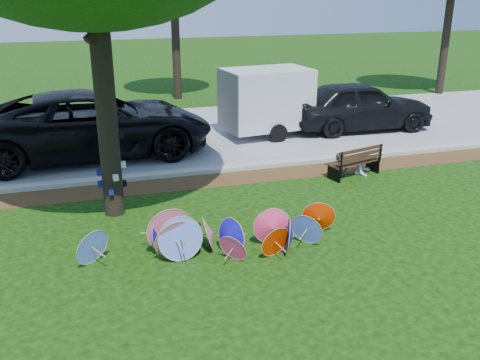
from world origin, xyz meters
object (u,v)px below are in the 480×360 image
at_px(person_left, 341,154).
at_px(park_bench, 353,161).
at_px(cargo_trailer, 267,98).
at_px(parasol_pile, 214,234).
at_px(dark_pickup, 360,106).
at_px(person_right, 364,153).
at_px(black_van, 93,124).

bearing_deg(person_left, park_bench, -10.78).
bearing_deg(cargo_trailer, parasol_pile, -122.65).
xyz_separation_m(dark_pickup, park_bench, (-2.51, -4.35, -0.45)).
relative_size(dark_pickup, park_bench, 3.23).
height_order(parasol_pile, person_right, person_right).
bearing_deg(dark_pickup, black_van, 95.63).
xyz_separation_m(dark_pickup, person_right, (-2.16, -4.30, -0.29)).
distance_m(black_van, dark_pickup, 9.09).
height_order(dark_pickup, person_left, dark_pickup).
xyz_separation_m(black_van, person_left, (6.22, -3.75, -0.35)).
distance_m(park_bench, person_right, 0.39).
bearing_deg(person_right, cargo_trailer, 81.32).
bearing_deg(cargo_trailer, black_van, -179.80).
height_order(parasol_pile, cargo_trailer, cargo_trailer).
relative_size(parasol_pile, park_bench, 3.36).
bearing_deg(person_left, person_right, -2.65).
distance_m(dark_pickup, cargo_trailer, 3.44).
distance_m(cargo_trailer, person_left, 4.55).
distance_m(parasol_pile, person_right, 5.97).
xyz_separation_m(park_bench, person_left, (-0.35, 0.05, 0.21)).
distance_m(black_van, park_bench, 7.61).
bearing_deg(black_van, person_left, -124.78).
bearing_deg(person_left, cargo_trailer, 94.38).
bearing_deg(black_van, parasol_pile, -168.27).
bearing_deg(cargo_trailer, dark_pickup, -9.70).
relative_size(parasol_pile, black_van, 0.76).
xyz_separation_m(dark_pickup, person_left, (-2.86, -4.30, -0.24)).
bearing_deg(parasol_pile, black_van, 105.38).
height_order(parasol_pile, person_left, person_left).
height_order(person_left, person_right, person_left).
height_order(cargo_trailer, person_left, cargo_trailer).
xyz_separation_m(park_bench, person_right, (0.35, 0.05, 0.17)).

